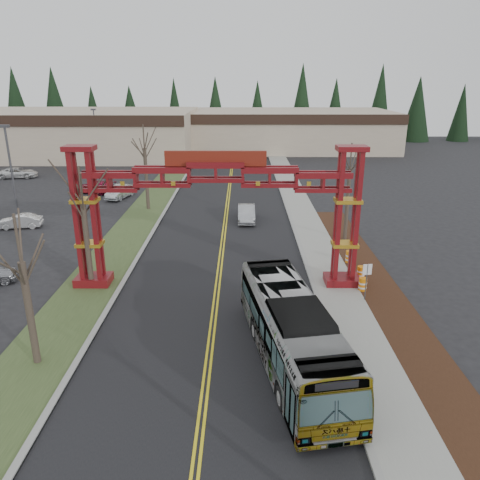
{
  "coord_description": "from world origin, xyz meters",
  "views": [
    {
      "loc": [
        1.58,
        -9.59,
        12.61
      ],
      "look_at": [
        1.45,
        15.23,
        4.02
      ],
      "focal_mm": 35.0,
      "sensor_mm": 36.0,
      "label": 1
    }
  ],
  "objects_px": {
    "bare_tree_right_far": "(350,169)",
    "light_pole_far": "(96,133)",
    "gateway_arch": "(216,194)",
    "silver_sedan": "(246,213)",
    "barrel_north": "(349,257)",
    "barrel_mid": "(361,273)",
    "bare_tree_median_near": "(21,263)",
    "street_sign": "(367,275)",
    "parked_car_mid_a": "(94,187)",
    "retail_building_west": "(58,133)",
    "transit_bus": "(292,332)",
    "light_pole_near": "(11,169)",
    "parked_car_near_b": "(20,221)",
    "bare_tree_median_mid": "(83,204)",
    "barrel_south": "(363,285)",
    "retail_building_east": "(287,130)",
    "bare_tree_median_far": "(144,149)",
    "parked_car_far_a": "(120,192)",
    "parked_car_far_b": "(18,173)"
  },
  "relations": [
    {
      "from": "bare_tree_right_far",
      "to": "light_pole_far",
      "type": "relative_size",
      "value": 0.95
    },
    {
      "from": "gateway_arch",
      "to": "silver_sedan",
      "type": "relative_size",
      "value": 4.09
    },
    {
      "from": "barrel_north",
      "to": "barrel_mid",
      "type": "bearing_deg",
      "value": -86.63
    },
    {
      "from": "bare_tree_median_near",
      "to": "street_sign",
      "type": "bearing_deg",
      "value": 20.87
    },
    {
      "from": "parked_car_mid_a",
      "to": "light_pole_far",
      "type": "bearing_deg",
      "value": -146.11
    },
    {
      "from": "retail_building_west",
      "to": "transit_bus",
      "type": "height_order",
      "value": "retail_building_west"
    },
    {
      "from": "barrel_mid",
      "to": "barrel_north",
      "type": "distance_m",
      "value": 2.75
    },
    {
      "from": "gateway_arch",
      "to": "transit_bus",
      "type": "relative_size",
      "value": 1.55
    },
    {
      "from": "light_pole_near",
      "to": "street_sign",
      "type": "xyz_separation_m",
      "value": [
        27.37,
        -15.02,
        -3.43
      ]
    },
    {
      "from": "silver_sedan",
      "to": "bare_tree_right_far",
      "type": "bearing_deg",
      "value": -34.87
    },
    {
      "from": "parked_car_near_b",
      "to": "light_pole_near",
      "type": "xyz_separation_m",
      "value": [
        -0.33,
        0.58,
        4.55
      ]
    },
    {
      "from": "bare_tree_median_mid",
      "to": "light_pole_far",
      "type": "bearing_deg",
      "value": 105.74
    },
    {
      "from": "light_pole_near",
      "to": "barrel_south",
      "type": "relative_size",
      "value": 9.43
    },
    {
      "from": "street_sign",
      "to": "barrel_mid",
      "type": "height_order",
      "value": "street_sign"
    },
    {
      "from": "gateway_arch",
      "to": "bare_tree_right_far",
      "type": "bearing_deg",
      "value": 41.28
    },
    {
      "from": "retail_building_west",
      "to": "retail_building_east",
      "type": "bearing_deg",
      "value": 11.31
    },
    {
      "from": "parked_car_mid_a",
      "to": "bare_tree_median_far",
      "type": "height_order",
      "value": "bare_tree_median_far"
    },
    {
      "from": "retail_building_east",
      "to": "parked_car_mid_a",
      "type": "relative_size",
      "value": 7.64
    },
    {
      "from": "bare_tree_median_far",
      "to": "barrel_south",
      "type": "relative_size",
      "value": 8.91
    },
    {
      "from": "transit_bus",
      "to": "parked_car_far_a",
      "type": "relative_size",
      "value": 2.67
    },
    {
      "from": "barrel_south",
      "to": "bare_tree_median_near",
      "type": "bearing_deg",
      "value": -155.47
    },
    {
      "from": "retail_building_west",
      "to": "street_sign",
      "type": "distance_m",
      "value": 68.49
    },
    {
      "from": "transit_bus",
      "to": "bare_tree_median_near",
      "type": "distance_m",
      "value": 12.34
    },
    {
      "from": "silver_sedan",
      "to": "parked_car_far_a",
      "type": "xyz_separation_m",
      "value": [
        -13.94,
        8.78,
        -0.01
      ]
    },
    {
      "from": "barrel_south",
      "to": "barrel_mid",
      "type": "distance_m",
      "value": 1.96
    },
    {
      "from": "retail_building_east",
      "to": "parked_car_far_b",
      "type": "xyz_separation_m",
      "value": [
        -38.42,
        -27.77,
        -2.83
      ]
    },
    {
      "from": "transit_bus",
      "to": "barrel_south",
      "type": "distance_m",
      "value": 9.35
    },
    {
      "from": "parked_car_mid_a",
      "to": "retail_building_east",
      "type": "bearing_deg",
      "value": 163.92
    },
    {
      "from": "street_sign",
      "to": "barrel_south",
      "type": "xyz_separation_m",
      "value": [
        0.19,
        1.35,
        -1.26
      ]
    },
    {
      "from": "bare_tree_median_far",
      "to": "barrel_north",
      "type": "bearing_deg",
      "value": -40.58
    },
    {
      "from": "light_pole_far",
      "to": "bare_tree_median_far",
      "type": "bearing_deg",
      "value": -63.79
    },
    {
      "from": "street_sign",
      "to": "bare_tree_median_far",
      "type": "bearing_deg",
      "value": 129.05
    },
    {
      "from": "parked_car_mid_a",
      "to": "parked_car_near_b",
      "type": "bearing_deg",
      "value": 7.98
    },
    {
      "from": "parked_car_far_b",
      "to": "light_pole_far",
      "type": "bearing_deg",
      "value": -48.72
    },
    {
      "from": "parked_car_near_b",
      "to": "silver_sedan",
      "type": "bearing_deg",
      "value": 87.04
    },
    {
      "from": "parked_car_near_b",
      "to": "bare_tree_median_mid",
      "type": "xyz_separation_m",
      "value": [
        10.16,
        -12.51,
        4.87
      ]
    },
    {
      "from": "parked_car_mid_a",
      "to": "parked_car_far_b",
      "type": "distance_m",
      "value": 15.53
    },
    {
      "from": "light_pole_near",
      "to": "barrel_north",
      "type": "xyz_separation_m",
      "value": [
        27.75,
        -8.99,
        -4.67
      ]
    },
    {
      "from": "bare_tree_median_near",
      "to": "barrel_mid",
      "type": "height_order",
      "value": "bare_tree_median_near"
    },
    {
      "from": "retail_building_east",
      "to": "bare_tree_right_far",
      "type": "xyz_separation_m",
      "value": [
        0.0,
        -53.18,
        2.39
      ]
    },
    {
      "from": "gateway_arch",
      "to": "bare_tree_median_near",
      "type": "distance_m",
      "value": 11.95
    },
    {
      "from": "light_pole_near",
      "to": "bare_tree_median_far",
      "type": "bearing_deg",
      "value": 28.87
    },
    {
      "from": "retail_building_west",
      "to": "barrel_mid",
      "type": "bearing_deg",
      "value": -53.39
    },
    {
      "from": "bare_tree_right_far",
      "to": "barrel_mid",
      "type": "xyz_separation_m",
      "value": [
        -0.59,
        -7.88,
        -5.44
      ]
    },
    {
      "from": "transit_bus",
      "to": "silver_sedan",
      "type": "relative_size",
      "value": 2.63
    },
    {
      "from": "parked_car_near_b",
      "to": "barrel_south",
      "type": "distance_m",
      "value": 30.21
    },
    {
      "from": "bare_tree_median_far",
      "to": "street_sign",
      "type": "xyz_separation_m",
      "value": [
        16.88,
        -20.81,
        -4.38
      ]
    },
    {
      "from": "silver_sedan",
      "to": "street_sign",
      "type": "relative_size",
      "value": 1.85
    },
    {
      "from": "transit_bus",
      "to": "parked_car_mid_a",
      "type": "relative_size",
      "value": 2.36
    },
    {
      "from": "bare_tree_median_near",
      "to": "barrel_north",
      "type": "height_order",
      "value": "bare_tree_median_near"
    }
  ]
}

